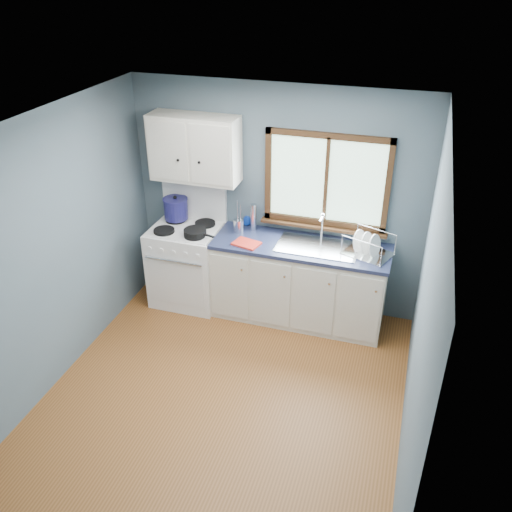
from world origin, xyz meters
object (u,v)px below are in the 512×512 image
(skillet, at_px, (195,232))
(utensil_crock, at_px, (239,225))
(gas_range, at_px, (188,262))
(stockpot, at_px, (176,208))
(sink, at_px, (317,252))
(base_cabinets, at_px, (299,286))
(dish_rack, at_px, (367,249))
(thermos, at_px, (253,217))

(skillet, height_order, utensil_crock, utensil_crock)
(gas_range, bearing_deg, stockpot, 138.91)
(gas_range, xyz_separation_m, sink, (1.49, 0.02, 0.37))
(gas_range, distance_m, sink, 1.53)
(base_cabinets, xyz_separation_m, utensil_crock, (-0.72, 0.10, 0.58))
(stockpot, height_order, dish_rack, stockpot)
(gas_range, distance_m, stockpot, 0.63)
(stockpot, bearing_deg, utensil_crock, -2.44)
(skillet, bearing_deg, thermos, 47.68)
(thermos, bearing_deg, utensil_crock, -146.50)
(gas_range, distance_m, skillet, 0.55)
(skillet, height_order, dish_rack, dish_rack)
(base_cabinets, height_order, stockpot, stockpot)
(gas_range, bearing_deg, dish_rack, 0.59)
(base_cabinets, xyz_separation_m, skillet, (-1.12, -0.17, 0.57))
(skillet, bearing_deg, dish_rack, 19.50)
(skillet, bearing_deg, sink, 21.50)
(utensil_crock, bearing_deg, base_cabinets, -7.73)
(base_cabinets, bearing_deg, gas_range, -179.18)
(skillet, distance_m, stockpot, 0.48)
(dish_rack, bearing_deg, utensil_crock, -163.57)
(sink, xyz_separation_m, thermos, (-0.76, 0.19, 0.21))
(base_cabinets, distance_m, thermos, 0.90)
(base_cabinets, xyz_separation_m, thermos, (-0.58, 0.19, 0.66))
(thermos, bearing_deg, stockpot, -176.24)
(base_cabinets, xyz_separation_m, sink, (0.18, -0.00, 0.45))
(base_cabinets, relative_size, dish_rack, 3.39)
(skillet, xyz_separation_m, utensil_crock, (0.40, 0.27, 0.01))
(gas_range, xyz_separation_m, utensil_crock, (0.59, 0.12, 0.50))
(base_cabinets, height_order, utensil_crock, utensil_crock)
(sink, bearing_deg, base_cabinets, 179.87)
(utensil_crock, bearing_deg, dish_rack, -3.89)
(sink, height_order, thermos, thermos)
(base_cabinets, distance_m, utensil_crock, 0.93)
(thermos, xyz_separation_m, dish_rack, (1.27, -0.19, -0.09))
(skillet, xyz_separation_m, thermos, (0.54, 0.36, 0.09))
(gas_range, bearing_deg, utensil_crock, 11.18)
(sink, height_order, utensil_crock, utensil_crock)
(stockpot, distance_m, dish_rack, 2.17)
(sink, xyz_separation_m, utensil_crock, (-0.90, 0.10, 0.14))
(base_cabinets, height_order, skillet, skillet)
(skillet, relative_size, dish_rack, 0.72)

